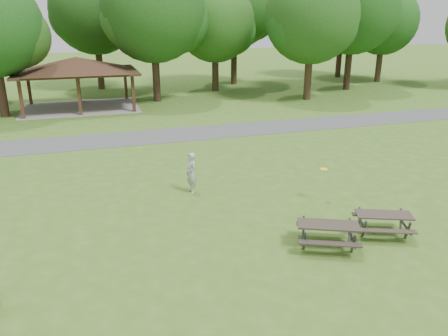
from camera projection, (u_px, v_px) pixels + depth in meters
ground at (233, 257)px, 12.60m from camera, size 160.00×160.00×0.00m
asphalt_path at (155, 136)px, 25.18m from camera, size 120.00×3.20×0.02m
pavilion at (76, 67)px, 32.02m from camera, size 8.60×7.01×3.76m
tree_row_e at (154, 13)px, 33.46m from camera, size 8.40×8.00×11.02m
tree_row_f at (216, 25)px, 38.64m from camera, size 7.35×7.00×9.55m
tree_row_g at (312, 19)px, 34.36m from camera, size 7.77×7.40×10.25m
tree_row_h at (354, 11)px, 39.01m from camera, size 8.61×8.20×11.37m
tree_row_i at (384, 23)px, 44.24m from camera, size 7.14×6.80×9.52m
tree_deep_b at (96, 12)px, 39.47m from camera, size 8.40×8.00×11.13m
tree_deep_c at (235, 6)px, 42.13m from camera, size 8.82×8.40×11.90m
tree_deep_d at (344, 11)px, 47.35m from camera, size 8.40×8.00×11.27m
picnic_table_middle at (328, 230)px, 12.99m from camera, size 2.25×2.08×0.79m
picnic_table_far at (384, 219)px, 13.75m from camera, size 2.10×1.92×0.74m
frisbee_in_flight at (324, 169)px, 16.11m from camera, size 0.35×0.35×0.02m
frisbee_thrower at (191, 173)px, 16.99m from camera, size 0.51×0.66×1.62m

